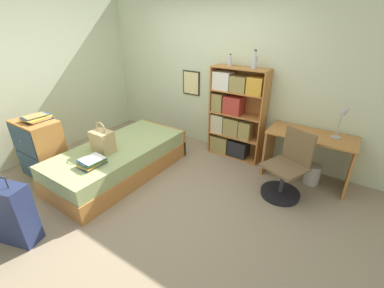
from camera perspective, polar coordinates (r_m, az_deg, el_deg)
ground_plane at (r=3.78m, az=-8.80°, el=-9.36°), size 14.00×14.00×0.00m
wall_back at (r=4.60m, az=5.17°, el=15.04°), size 10.00×0.09×2.60m
wall_left at (r=5.03m, az=-30.06°, el=12.73°), size 0.06×10.00×2.60m
bed at (r=4.08m, az=-15.62°, el=-3.38°), size 1.00×2.08×0.47m
handbag at (r=3.79m, az=-19.25°, el=0.52°), size 0.30×0.22×0.45m
book_stack_on_bed at (r=3.55m, az=-21.31°, el=-3.69°), size 0.29×0.34×0.10m
suitcase at (r=3.38m, az=-35.72°, el=-12.34°), size 0.59×0.37×0.83m
dresser at (r=4.41m, az=-30.52°, el=-0.91°), size 0.67×0.45×0.88m
magazine_pile_on_dresser at (r=4.25m, az=-31.33°, el=4.97°), size 0.33×0.38×0.07m
bookcase at (r=4.35m, az=9.16°, el=6.37°), size 0.90×0.32×1.51m
bottle_green at (r=4.21m, az=8.45°, el=17.70°), size 0.07×0.07×0.18m
bottle_brown at (r=4.02m, az=13.72°, el=17.36°), size 0.08×0.08×0.27m
desk at (r=4.02m, az=24.51°, el=-0.93°), size 1.16×0.54×0.73m
desk_lamp at (r=3.87m, az=30.71°, el=5.38°), size 0.17×0.12×0.47m
desk_chair at (r=3.67m, az=20.03°, el=-6.80°), size 0.61×0.61×0.90m
waste_bin at (r=4.13m, az=25.19°, el=-6.11°), size 0.22×0.22×0.29m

